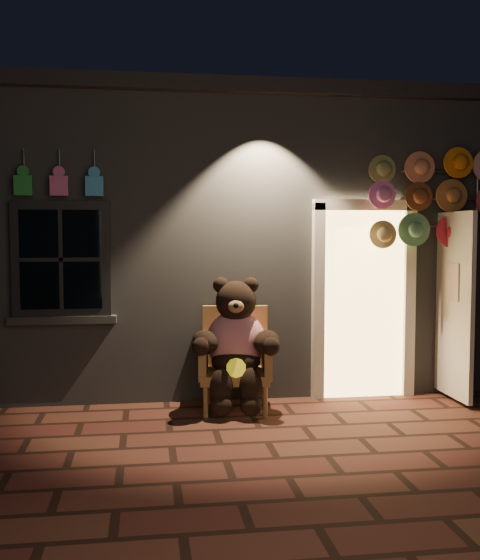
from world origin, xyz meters
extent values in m
plane|color=#4F2B1E|center=(0.00, 0.00, 0.00)|extent=(60.00, 60.00, 0.00)
cube|color=slate|center=(0.00, 4.00, 1.65)|extent=(7.00, 5.00, 3.30)
cube|color=black|center=(0.00, 4.00, 3.38)|extent=(7.30, 5.30, 0.16)
cube|color=black|center=(-1.90, 1.46, 1.55)|extent=(1.00, 0.10, 1.20)
cube|color=black|center=(-1.90, 1.43, 1.55)|extent=(0.82, 0.06, 1.02)
cube|color=slate|center=(-1.90, 1.46, 0.92)|extent=(1.10, 0.14, 0.08)
cube|color=#FFC972|center=(1.35, 1.48, 1.05)|extent=(0.92, 0.10, 2.10)
cube|color=beige|center=(0.83, 1.44, 1.05)|extent=(0.12, 0.12, 2.20)
cube|color=beige|center=(1.87, 1.44, 1.05)|extent=(0.12, 0.12, 2.20)
cube|color=beige|center=(1.35, 1.44, 2.13)|extent=(1.16, 0.12, 0.12)
cube|color=beige|center=(2.25, 1.10, 1.05)|extent=(0.05, 0.80, 2.00)
cube|color=#217B2B|center=(-2.25, 1.38, 2.30)|extent=(0.18, 0.07, 0.20)
cylinder|color=#59595E|center=(-2.25, 1.44, 2.55)|extent=(0.02, 0.02, 0.25)
cube|color=#BF4E81|center=(-1.90, 1.38, 2.30)|extent=(0.18, 0.07, 0.20)
cylinder|color=#59595E|center=(-1.90, 1.44, 2.55)|extent=(0.02, 0.02, 0.25)
cube|color=teal|center=(-1.55, 1.38, 2.30)|extent=(0.18, 0.07, 0.20)
cylinder|color=#59595E|center=(-1.55, 1.44, 2.55)|extent=(0.02, 0.02, 0.25)
cube|color=#B47645|center=(-0.14, 1.07, 0.36)|extent=(0.77, 0.72, 0.10)
cube|color=#B47645|center=(-0.10, 1.36, 0.71)|extent=(0.69, 0.17, 0.69)
cube|color=#B47645|center=(-0.46, 1.09, 0.56)|extent=(0.15, 0.59, 0.39)
cube|color=#B47645|center=(0.18, 1.01, 0.56)|extent=(0.15, 0.59, 0.39)
cylinder|color=#B47645|center=(-0.47, 0.83, 0.16)|extent=(0.05, 0.05, 0.31)
cylinder|color=#B47645|center=(0.12, 0.76, 0.16)|extent=(0.05, 0.05, 0.31)
cylinder|color=#B47645|center=(-0.40, 1.38, 0.16)|extent=(0.05, 0.05, 0.31)
cylinder|color=#B47645|center=(0.19, 1.30, 0.16)|extent=(0.05, 0.05, 0.31)
ellipsoid|color=red|center=(-0.13, 1.11, 0.71)|extent=(0.67, 0.56, 0.64)
ellipsoid|color=black|center=(-0.14, 1.04, 0.52)|extent=(0.55, 0.49, 0.30)
sphere|color=black|center=(-0.13, 1.06, 1.13)|extent=(0.46, 0.46, 0.41)
sphere|color=black|center=(-0.28, 1.11, 1.29)|extent=(0.16, 0.16, 0.16)
sphere|color=black|center=(0.02, 1.07, 1.29)|extent=(0.16, 0.16, 0.16)
ellipsoid|color=olive|center=(-0.16, 0.88, 1.10)|extent=(0.18, 0.13, 0.13)
ellipsoid|color=black|center=(-0.46, 0.95, 0.74)|extent=(0.32, 0.46, 0.23)
ellipsoid|color=black|center=(0.15, 0.87, 0.74)|extent=(0.40, 0.48, 0.23)
ellipsoid|color=black|center=(-0.31, 0.79, 0.30)|extent=(0.23, 0.23, 0.40)
ellipsoid|color=black|center=(-0.03, 0.75, 0.30)|extent=(0.23, 0.23, 0.40)
sphere|color=black|center=(-0.32, 0.74, 0.14)|extent=(0.22, 0.22, 0.22)
sphere|color=black|center=(-0.04, 0.70, 0.14)|extent=(0.22, 0.22, 0.22)
cylinder|color=yellow|center=(-0.17, 0.77, 0.50)|extent=(0.21, 0.11, 0.19)
cylinder|color=#59595E|center=(2.63, 1.38, 1.35)|extent=(0.04, 0.04, 2.70)
cylinder|color=#59595E|center=(2.33, 1.36, 2.50)|extent=(1.20, 0.03, 0.03)
cylinder|color=#59595E|center=(2.33, 1.36, 2.20)|extent=(1.20, 0.03, 0.03)
cylinder|color=#59595E|center=(2.33, 1.36, 1.90)|extent=(1.20, 0.03, 0.03)
cylinder|color=olive|center=(1.50, 1.30, 2.55)|extent=(0.34, 0.11, 0.34)
cylinder|color=#D77D56|center=(1.90, 1.27, 2.55)|extent=(0.34, 0.11, 0.34)
cylinder|color=orange|center=(2.30, 1.24, 2.55)|extent=(0.34, 0.11, 0.34)
cylinder|color=pink|center=(1.50, 1.27, 2.20)|extent=(0.34, 0.11, 0.34)
cylinder|color=brown|center=(1.90, 1.24, 2.20)|extent=(0.34, 0.11, 0.34)
cylinder|color=#AB6B34|center=(2.30, 1.30, 2.20)|extent=(0.34, 0.11, 0.34)
cylinder|color=#F4CD6B|center=(1.50, 1.24, 1.85)|extent=(0.34, 0.11, 0.34)
cylinder|color=#59966A|center=(1.90, 1.30, 1.85)|extent=(0.34, 0.11, 0.34)
cylinder|color=red|center=(2.30, 1.27, 1.85)|extent=(0.34, 0.11, 0.34)
camera|label=1|loc=(-1.04, -5.50, 1.81)|focal=42.00mm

